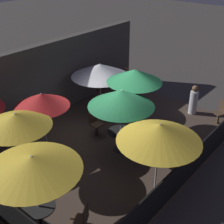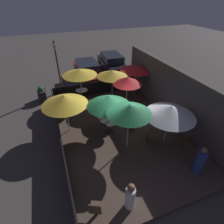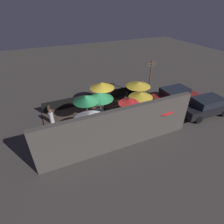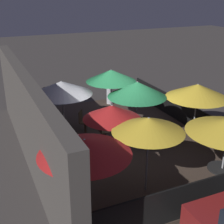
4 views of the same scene
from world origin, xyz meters
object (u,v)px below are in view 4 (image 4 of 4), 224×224
object	(u,v)px
patio_umbrella_3	(197,91)
patio_umbrella_4	(112,112)
patio_chair_0	(103,130)
patio_chair_4	(84,121)
patio_umbrella_2	(85,147)
patio_umbrella_5	(111,76)
patio_chair_1	(42,116)
patio_umbrella_6	(148,125)
dining_table_1	(136,124)
patron_0	(110,92)
patio_umbrella_7	(62,88)
patio_chair_3	(132,91)
dining_table_0	(222,173)
patio_umbrella_1	(137,89)
patron_1	(46,103)

from	to	relation	value
patio_umbrella_3	patio_umbrella_4	world-z (taller)	patio_umbrella_4
patio_chair_0	patio_chair_4	distance (m)	1.12
patio_umbrella_2	patio_chair_0	bearing A→B (deg)	-28.41
patio_umbrella_5	patio_chair_1	xyz separation A→B (m)	(1.11, 2.56, -1.67)
patio_umbrella_5	patio_chair_1	bearing A→B (deg)	66.49
patio_umbrella_5	patio_umbrella_6	xyz separation A→B (m)	(-4.24, 0.83, -0.17)
patio_chair_1	patio_umbrella_4	bearing A→B (deg)	-34.30
patio_umbrella_5	patio_umbrella_6	bearing A→B (deg)	168.88
dining_table_1	patio_chair_0	distance (m)	1.28
patio_umbrella_3	patron_0	distance (m)	5.15
patio_umbrella_4	patio_chair_1	world-z (taller)	patio_umbrella_4
patio_chair_4	patio_umbrella_4	bearing A→B (deg)	-55.94
patio_umbrella_2	patio_umbrella_7	size ratio (longest dim) A/B	0.95
patio_umbrella_5	dining_table_1	distance (m)	2.09
patio_chair_1	patio_chair_3	world-z (taller)	same
patio_chair_0	dining_table_0	bearing A→B (deg)	-58.79
patio_umbrella_5	dining_table_0	distance (m)	5.47
dining_table_1	patio_chair_4	xyz separation A→B (m)	(1.19, 1.64, -0.05)
patio_umbrella_7	patron_0	xyz separation A→B (m)	(2.31, -2.97, -1.26)
patio_umbrella_3	patio_umbrella_7	bearing A→B (deg)	59.45
patio_umbrella_6	patio_umbrella_1	bearing A→B (deg)	-23.26
patio_umbrella_1	patio_umbrella_3	world-z (taller)	patio_umbrella_1
patio_umbrella_1	patio_umbrella_5	bearing A→B (deg)	18.74
patio_umbrella_1	patron_0	xyz separation A→B (m)	(3.92, -0.67, -1.36)
patio_umbrella_4	patio_chair_3	distance (m)	6.76
patio_umbrella_3	patio_umbrella_6	bearing A→B (deg)	122.69
patio_umbrella_6	patio_chair_4	size ratio (longest dim) A/B	2.30
patron_1	patio_umbrella_3	bearing A→B (deg)	122.64
patio_chair_4	patron_0	xyz separation A→B (m)	(2.72, -2.31, 0.05)
dining_table_1	patio_chair_0	size ratio (longest dim) A/B	0.94
dining_table_1	patio_chair_1	size ratio (longest dim) A/B	0.96
patio_umbrella_6	patio_umbrella_7	world-z (taller)	patio_umbrella_6
patio_umbrella_3	patio_chair_1	size ratio (longest dim) A/B	2.46
dining_table_1	patio_umbrella_3	bearing A→B (deg)	-114.72
patio_umbrella_1	patron_1	world-z (taller)	patio_umbrella_1
patio_umbrella_3	patio_umbrella_4	xyz separation A→B (m)	(-0.81, 3.68, 0.08)
patio_umbrella_6	patron_1	xyz separation A→B (m)	(6.53, 1.26, -1.40)
dining_table_0	patron_0	distance (m)	7.76
patio_umbrella_1	patron_1	distance (m)	4.58
patio_umbrella_6	patron_1	bearing A→B (deg)	10.95
patio_umbrella_3	patio_umbrella_6	size ratio (longest dim) A/B	1.02
patio_umbrella_2	patio_umbrella_5	size ratio (longest dim) A/B	0.90
patio_umbrella_4	patio_umbrella_7	bearing A→B (deg)	9.64
patio_umbrella_1	dining_table_0	size ratio (longest dim) A/B	2.78
dining_table_0	patio_chair_3	size ratio (longest dim) A/B	0.87
patio_chair_0	patio_chair_4	size ratio (longest dim) A/B	0.97
patio_umbrella_7	patron_1	bearing A→B (deg)	6.73
patio_chair_4	patron_0	world-z (taller)	patron_0
patio_umbrella_1	patio_umbrella_3	size ratio (longest dim) A/B	0.99
patio_umbrella_2	patio_umbrella_4	distance (m)	2.18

